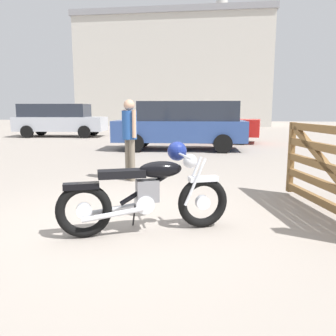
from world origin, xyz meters
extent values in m
plane|color=gray|center=(0.00, 0.00, 0.00)|extent=(80.00, 80.00, 0.00)
torus|color=black|center=(0.92, -0.02, 0.32)|extent=(0.63, 0.36, 0.64)
cylinder|color=silver|center=(0.92, -0.02, 0.32)|extent=(0.20, 0.15, 0.18)
torus|color=black|center=(-0.39, -0.60, 0.32)|extent=(0.63, 0.36, 0.64)
cylinder|color=silver|center=(-0.39, -0.60, 0.32)|extent=(0.20, 0.15, 0.18)
cube|color=silver|center=(0.92, -0.02, 0.62)|extent=(0.38, 0.27, 0.06)
cube|color=black|center=(-0.41, -0.61, 0.61)|extent=(0.42, 0.28, 0.07)
cylinder|color=silver|center=(0.78, 0.00, 0.60)|extent=(0.27, 0.15, 0.58)
cylinder|color=silver|center=(0.84, -0.14, 0.60)|extent=(0.27, 0.15, 0.58)
sphere|color=silver|center=(0.77, -0.09, 0.85)|extent=(0.17, 0.17, 0.17)
cylinder|color=silver|center=(0.69, -0.12, 0.92)|extent=(0.28, 0.58, 0.03)
sphere|color=navy|center=(0.57, 0.15, 0.94)|extent=(0.25, 0.25, 0.25)
cylinder|color=black|center=(0.32, -0.28, 0.58)|extent=(0.71, 0.36, 0.47)
ellipsoid|color=black|center=(0.43, -0.24, 0.76)|extent=(0.56, 0.41, 0.20)
cube|color=black|center=(0.01, -0.42, 0.73)|extent=(0.57, 0.40, 0.09)
cube|color=slate|center=(0.28, -0.30, 0.51)|extent=(0.31, 0.27, 0.26)
cylinder|color=silver|center=(0.25, -0.32, 0.36)|extent=(0.28, 0.27, 0.22)
cylinder|color=silver|center=(-0.14, -0.38, 0.28)|extent=(0.67, 0.34, 0.14)
cylinder|color=silver|center=(-0.06, -0.56, 0.28)|extent=(0.67, 0.34, 0.14)
cylinder|color=black|center=(0.09, -0.20, 0.16)|extent=(0.11, 0.22, 0.33)
cube|color=brown|center=(2.29, 1.95, 0.65)|extent=(0.10, 0.12, 1.20)
cube|color=brown|center=(2.60, 0.79, 0.15)|extent=(0.71, 2.34, 0.11)
cube|color=brown|center=(2.60, 0.79, 0.41)|extent=(0.71, 2.34, 0.11)
cube|color=brown|center=(2.60, 0.79, 0.67)|extent=(0.71, 2.34, 0.11)
cube|color=brown|center=(2.60, 0.79, 0.93)|extent=(0.71, 2.34, 0.11)
cube|color=brown|center=(2.60, 0.79, 1.19)|extent=(0.71, 2.34, 0.11)
cube|color=brown|center=(2.60, 0.79, 0.65)|extent=(0.66, 2.14, 1.08)
cylinder|color=#706656|center=(-0.71, 2.56, 0.43)|extent=(0.12, 0.12, 0.86)
cylinder|color=#706656|center=(-0.84, 2.68, 0.43)|extent=(0.12, 0.12, 0.86)
cylinder|color=#234C93|center=(-0.78, 2.62, 1.15)|extent=(0.30, 0.30, 0.58)
cylinder|color=tan|center=(-0.64, 2.49, 1.18)|extent=(0.08, 0.08, 0.55)
cylinder|color=tan|center=(-0.92, 2.75, 1.18)|extent=(0.08, 0.08, 0.55)
sphere|color=tan|center=(-0.78, 2.62, 1.55)|extent=(0.22, 0.22, 0.22)
cylinder|color=black|center=(1.88, 12.14, 0.31)|extent=(0.64, 0.26, 0.62)
cylinder|color=black|center=(1.71, 10.43, 0.31)|extent=(0.64, 0.26, 0.62)
cylinder|color=black|center=(-0.80, 12.41, 0.31)|extent=(0.64, 0.26, 0.62)
cylinder|color=black|center=(-0.98, 10.70, 0.31)|extent=(0.64, 0.26, 0.62)
cube|color=red|center=(0.45, 11.42, 0.67)|extent=(4.35, 2.13, 0.72)
cube|color=#232833|center=(0.45, 11.42, 1.35)|extent=(2.15, 1.75, 0.64)
cylinder|color=black|center=(-1.95, 7.21, 0.32)|extent=(0.66, 0.27, 0.64)
cylinder|color=black|center=(-2.12, 8.96, 0.32)|extent=(0.66, 0.27, 0.64)
cylinder|color=black|center=(1.04, 7.50, 0.32)|extent=(0.66, 0.27, 0.64)
cylinder|color=black|center=(0.87, 9.25, 0.32)|extent=(0.66, 0.27, 0.64)
cube|color=#2D4784|center=(-0.54, 8.23, 0.69)|extent=(4.85, 2.21, 0.74)
cube|color=#232833|center=(-0.24, 8.26, 1.40)|extent=(3.64, 1.94, 0.68)
cylinder|color=black|center=(-6.28, 14.20, 0.32)|extent=(0.66, 0.29, 0.64)
cylinder|color=black|center=(-6.06, 12.45, 0.32)|extent=(0.66, 0.29, 0.64)
cylinder|color=black|center=(-9.26, 13.82, 0.32)|extent=(0.66, 0.29, 0.64)
cylinder|color=black|center=(-9.04, 12.08, 0.32)|extent=(0.66, 0.29, 0.64)
cube|color=#ADB2BC|center=(-7.66, 13.14, 0.69)|extent=(4.88, 2.34, 0.74)
cube|color=#232833|center=(-7.96, 13.10, 1.40)|extent=(3.67, 2.03, 0.68)
cube|color=beige|center=(-4.04, 31.71, 4.65)|extent=(17.44, 13.67, 9.29)
cube|color=gray|center=(-4.04, 31.71, 9.54)|extent=(17.75, 13.98, 0.50)
camera|label=1|loc=(1.22, -4.18, 1.47)|focal=36.76mm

